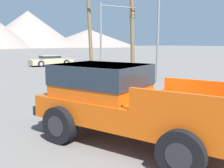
{
  "coord_description": "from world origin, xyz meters",
  "views": [
    {
      "loc": [
        -3.84,
        -5.16,
        2.44
      ],
      "look_at": [
        -0.12,
        0.72,
        1.34
      ],
      "focal_mm": 42.0,
      "sensor_mm": 36.0,
      "label": 1
    }
  ],
  "objects_px": {
    "palm_tree_short": "(91,4)",
    "orange_pickup_truck": "(121,98)",
    "red_convertible_car": "(215,105)",
    "parked_car_tan": "(51,60)",
    "traffic_light_crosswalk": "(115,24)"
  },
  "relations": [
    {
      "from": "red_convertible_car",
      "to": "traffic_light_crosswalk",
      "type": "bearing_deg",
      "value": 58.77
    },
    {
      "from": "red_convertible_car",
      "to": "palm_tree_short",
      "type": "distance_m",
      "value": 19.82
    },
    {
      "from": "parked_car_tan",
      "to": "red_convertible_car",
      "type": "bearing_deg",
      "value": -5.22
    },
    {
      "from": "red_convertible_car",
      "to": "parked_car_tan",
      "type": "distance_m",
      "value": 21.75
    },
    {
      "from": "orange_pickup_truck",
      "to": "palm_tree_short",
      "type": "relative_size",
      "value": 0.66
    },
    {
      "from": "red_convertible_car",
      "to": "palm_tree_short",
      "type": "bearing_deg",
      "value": 63.18
    },
    {
      "from": "orange_pickup_truck",
      "to": "palm_tree_short",
      "type": "height_order",
      "value": "palm_tree_short"
    },
    {
      "from": "red_convertible_car",
      "to": "parked_car_tan",
      "type": "relative_size",
      "value": 1.03
    },
    {
      "from": "parked_car_tan",
      "to": "orange_pickup_truck",
      "type": "bearing_deg",
      "value": -14.91
    },
    {
      "from": "traffic_light_crosswalk",
      "to": "palm_tree_short",
      "type": "distance_m",
      "value": 5.06
    },
    {
      "from": "parked_car_tan",
      "to": "traffic_light_crosswalk",
      "type": "xyz_separation_m",
      "value": [
        2.99,
        -7.94,
        3.4
      ]
    },
    {
      "from": "traffic_light_crosswalk",
      "to": "palm_tree_short",
      "type": "height_order",
      "value": "palm_tree_short"
    },
    {
      "from": "orange_pickup_truck",
      "to": "traffic_light_crosswalk",
      "type": "relative_size",
      "value": 0.96
    },
    {
      "from": "orange_pickup_truck",
      "to": "traffic_light_crosswalk",
      "type": "bearing_deg",
      "value": 33.8
    },
    {
      "from": "palm_tree_short",
      "to": "orange_pickup_truck",
      "type": "bearing_deg",
      "value": -115.86
    }
  ]
}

